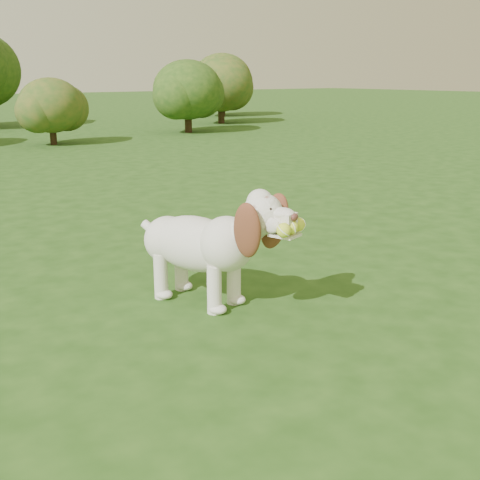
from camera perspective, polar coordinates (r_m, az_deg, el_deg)
ground at (r=3.63m, az=3.53°, el=-4.51°), size 80.00×80.00×0.00m
dog at (r=3.26m, az=-3.03°, el=-0.06°), size 0.57×1.03×0.69m
shrub_h at (r=18.92m, az=-1.71°, el=15.00°), size 1.81×1.81×1.87m
shrub_d at (r=13.48m, az=-4.99°, el=14.00°), size 1.50×1.50×1.56m
shrub_f at (r=16.01m, az=-1.81°, el=14.52°), size 1.62×1.62×1.68m
shrub_c at (r=11.55m, az=-17.50°, el=12.07°), size 1.15×1.15×1.19m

